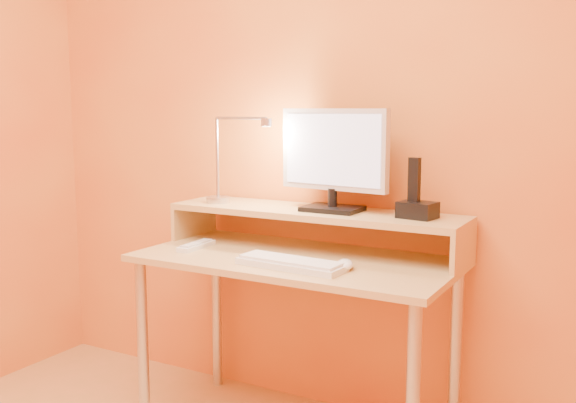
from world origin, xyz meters
The scene contains 24 objects.
wall_back centered at (0.00, 1.50, 1.25)m, with size 3.00×0.04×2.50m, color gold.
desk_leg_fl centered at (-0.55, 0.93, 0.35)m, with size 0.04×0.04×0.69m, color #BABBC4.
desk_leg_bl centered at (-0.55, 1.43, 0.35)m, with size 0.04×0.04×0.69m, color #BABBC4.
desk_leg_br centered at (0.55, 1.43, 0.35)m, with size 0.04×0.04×0.69m, color #BABBC4.
desk_lower centered at (0.00, 1.18, 0.71)m, with size 1.20×0.60×0.03m, color tan.
shelf_riser_left centered at (-0.59, 1.33, 0.79)m, with size 0.02×0.30×0.14m, color tan.
shelf_riser_right centered at (0.59, 1.33, 0.79)m, with size 0.02×0.30×0.14m, color tan.
desk_shelf centered at (0.00, 1.33, 0.87)m, with size 1.20×0.30×0.03m, color tan.
monitor_foot centered at (0.08, 1.33, 0.89)m, with size 0.22×0.16×0.02m, color black.
monitor_neck centered at (0.08, 1.33, 0.93)m, with size 0.04×0.04×0.07m, color black.
monitor_panel centered at (0.08, 1.34, 1.12)m, with size 0.46×0.04×0.31m, color silver.
monitor_back centered at (0.08, 1.36, 1.12)m, with size 0.41×0.01×0.27m, color black.
monitor_screen centered at (0.08, 1.32, 1.12)m, with size 0.42×0.00×0.27m, color silver.
lamp_base centered at (-0.44, 1.30, 0.89)m, with size 0.10×0.10×0.03m, color #BABBC4.
lamp_post centered at (-0.44, 1.30, 1.07)m, with size 0.01×0.01×0.33m, color #BABBC4.
lamp_arm centered at (-0.32, 1.30, 1.24)m, with size 0.01×0.01×0.24m, color #BABBC4.
lamp_head centered at (-0.20, 1.30, 1.22)m, with size 0.04×0.04×0.03m, color #BABBC4.
lamp_bulb centered at (-0.20, 1.30, 1.20)m, with size 0.03×0.03×0.00m, color #FFEAC6.
phone_dock centered at (0.42, 1.33, 0.91)m, with size 0.13×0.10×0.06m, color black.
phone_handset centered at (0.40, 1.33, 1.02)m, with size 0.04×0.03×0.16m, color black.
phone_led centered at (0.46, 1.28, 0.91)m, with size 0.01×0.00×0.04m, color #1378FF.
keyboard centered at (0.06, 1.02, 0.73)m, with size 0.40×0.13×0.02m, color silver.
mouse centered at (0.24, 1.09, 0.74)m, with size 0.06×0.10×0.04m, color white.
remote_control centered at (-0.42, 1.12, 0.73)m, with size 0.05×0.20×0.02m, color silver.
Camera 1 is at (1.15, -0.94, 1.28)m, focal length 40.89 mm.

